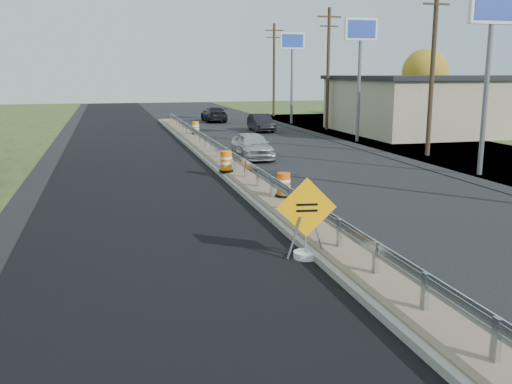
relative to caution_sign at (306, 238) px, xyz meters
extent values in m
plane|color=black|center=(0.90, 6.05, -0.52)|extent=(140.00, 140.00, 0.00)
cube|color=black|center=(-3.50, 16.05, -0.51)|extent=(7.20, 120.00, 0.01)
cube|color=gray|center=(0.90, 14.05, -0.43)|extent=(1.60, 55.00, 0.18)
cube|color=brown|center=(0.90, 14.05, -0.31)|extent=(1.25, 55.00, 0.05)
cube|color=silver|center=(0.90, -5.95, 0.06)|extent=(0.10, 0.15, 0.70)
cube|color=silver|center=(0.90, -3.95, 0.06)|extent=(0.10, 0.15, 0.70)
cube|color=silver|center=(0.90, -1.95, 0.06)|extent=(0.10, 0.15, 0.70)
cube|color=silver|center=(0.90, 0.05, 0.06)|extent=(0.10, 0.15, 0.70)
cube|color=silver|center=(0.90, 2.05, 0.06)|extent=(0.10, 0.15, 0.70)
cube|color=silver|center=(0.90, 4.05, 0.06)|extent=(0.10, 0.15, 0.70)
cube|color=silver|center=(0.90, 6.05, 0.06)|extent=(0.10, 0.15, 0.70)
cube|color=silver|center=(0.90, 8.05, 0.06)|extent=(0.10, 0.15, 0.70)
cube|color=silver|center=(0.90, 10.05, 0.06)|extent=(0.10, 0.15, 0.70)
cube|color=silver|center=(0.90, 12.05, 0.06)|extent=(0.10, 0.15, 0.70)
cube|color=silver|center=(0.90, 14.05, 0.06)|extent=(0.10, 0.15, 0.70)
cube|color=silver|center=(0.90, 16.05, 0.06)|extent=(0.10, 0.15, 0.70)
cube|color=silver|center=(0.90, 18.05, 0.06)|extent=(0.10, 0.15, 0.70)
cube|color=silver|center=(0.90, 20.05, 0.06)|extent=(0.10, 0.15, 0.70)
cube|color=silver|center=(0.90, 22.05, 0.06)|extent=(0.10, 0.15, 0.70)
cube|color=silver|center=(0.90, 24.05, 0.06)|extent=(0.10, 0.15, 0.70)
cube|color=silver|center=(0.90, 26.05, 0.06)|extent=(0.10, 0.15, 0.70)
cube|color=silver|center=(0.90, 28.05, 0.06)|extent=(0.10, 0.15, 0.70)
cube|color=silver|center=(0.90, 30.05, 0.06)|extent=(0.10, 0.15, 0.70)
cube|color=silver|center=(0.90, 32.05, 0.06)|extent=(0.10, 0.15, 0.70)
cube|color=silver|center=(0.90, 34.05, 0.06)|extent=(0.10, 0.15, 0.70)
cube|color=silver|center=(0.90, 36.05, 0.06)|extent=(0.10, 0.15, 0.70)
cube|color=silver|center=(0.90, 38.05, 0.06)|extent=(0.10, 0.15, 0.70)
cube|color=silver|center=(0.90, 15.05, 0.26)|extent=(0.04, 46.00, 0.34)
cube|color=silver|center=(0.90, 15.05, 0.18)|extent=(0.06, 46.00, 0.03)
cube|color=silver|center=(0.90, 15.05, 0.34)|extent=(0.06, 46.00, 0.03)
cube|color=tan|center=(21.90, 26.05, 1.48)|extent=(18.00, 12.00, 4.00)
cube|color=black|center=(21.90, 26.05, 3.60)|extent=(18.50, 12.50, 0.30)
cube|color=black|center=(12.95, 26.05, 1.08)|extent=(0.08, 7.20, 2.20)
cylinder|color=slate|center=(11.40, 9.05, 2.88)|extent=(0.22, 0.22, 6.80)
cube|color=white|center=(11.40, 9.05, 6.68)|extent=(2.20, 0.25, 1.40)
cube|color=#263FB2|center=(11.40, 9.05, 6.68)|extent=(1.90, 0.30, 1.10)
cylinder|color=slate|center=(11.40, 22.05, 2.88)|extent=(0.22, 0.22, 6.80)
cube|color=white|center=(11.40, 22.05, 6.68)|extent=(2.20, 0.25, 1.40)
cube|color=#263FB2|center=(11.40, 22.05, 6.68)|extent=(1.90, 0.30, 1.10)
cylinder|color=slate|center=(11.40, 36.05, 2.88)|extent=(0.22, 0.22, 6.80)
cube|color=white|center=(11.40, 36.05, 6.68)|extent=(2.20, 0.25, 1.40)
cube|color=#263FB2|center=(11.40, 36.05, 6.68)|extent=(1.90, 0.30, 1.10)
cylinder|color=#473523|center=(12.40, 15.05, 4.18)|extent=(0.26, 0.26, 9.40)
cube|color=#473523|center=(12.40, 15.05, 7.48)|extent=(1.50, 0.10, 0.10)
cylinder|color=#473523|center=(12.40, 30.05, 4.18)|extent=(0.26, 0.26, 9.40)
cube|color=#473523|center=(12.40, 30.05, 8.18)|extent=(1.90, 0.12, 0.12)
cube|color=#473523|center=(12.40, 30.05, 7.48)|extent=(1.50, 0.10, 0.10)
cylinder|color=#473523|center=(12.40, 45.05, 4.18)|extent=(0.26, 0.26, 9.40)
cube|color=#473523|center=(12.40, 45.05, 8.18)|extent=(1.90, 0.12, 0.12)
cube|color=#473523|center=(12.40, 45.05, 7.48)|extent=(1.50, 0.10, 0.10)
cylinder|color=#473523|center=(26.90, 40.05, 1.02)|extent=(0.36, 0.36, 3.08)
sphere|color=#B68F27|center=(26.90, 40.05, 4.03)|extent=(4.62, 4.62, 4.62)
cylinder|color=white|center=(0.00, 0.00, -0.43)|extent=(0.61, 0.61, 0.18)
cube|color=slate|center=(-0.31, 0.00, 0.03)|extent=(0.37, 0.10, 1.06)
cube|color=slate|center=(0.31, 0.00, 0.03)|extent=(0.37, 0.10, 1.06)
cube|color=slate|center=(0.00, 0.05, 0.03)|extent=(0.08, 0.27, 1.08)
cube|color=#FFA405|center=(0.00, 0.00, 0.78)|extent=(1.46, 0.25, 1.47)
cube|color=black|center=(0.00, -0.03, 0.85)|extent=(0.52, 0.09, 0.05)
cube|color=black|center=(0.00, -0.03, 0.70)|extent=(0.52, 0.09, 0.05)
cylinder|color=black|center=(1.28, 5.96, -0.25)|extent=(0.57, 0.57, 0.08)
cylinder|color=#DE5E09|center=(1.28, 5.96, 0.15)|extent=(0.46, 0.46, 0.80)
cylinder|color=white|center=(1.28, 5.96, 0.29)|extent=(0.47, 0.47, 0.11)
cylinder|color=white|center=(1.28, 5.96, 0.08)|extent=(0.47, 0.47, 0.11)
cylinder|color=black|center=(0.38, 11.49, -0.24)|extent=(0.62, 0.62, 0.08)
cylinder|color=orange|center=(0.38, 11.49, 0.19)|extent=(0.50, 0.50, 0.87)
cylinder|color=white|center=(0.38, 11.49, 0.33)|extent=(0.51, 0.51, 0.11)
cylinder|color=white|center=(0.38, 11.49, 0.11)|extent=(0.51, 0.51, 0.11)
cylinder|color=black|center=(1.45, 27.30, -0.25)|extent=(0.60, 0.60, 0.08)
cylinder|color=orange|center=(1.45, 27.30, 0.17)|extent=(0.48, 0.48, 0.84)
cylinder|color=white|center=(1.45, 27.30, 0.32)|extent=(0.50, 0.50, 0.11)
cylinder|color=white|center=(1.45, 27.30, 0.09)|extent=(0.50, 0.50, 0.11)
cylinder|color=black|center=(8.16, 33.44, -0.48)|extent=(0.54, 0.54, 0.07)
cylinder|color=orange|center=(8.16, 33.44, -0.10)|extent=(0.43, 0.43, 0.76)
cylinder|color=white|center=(8.16, 33.44, 0.02)|extent=(0.45, 0.45, 0.10)
cylinder|color=white|center=(8.16, 33.44, -0.17)|extent=(0.45, 0.45, 0.10)
imported|color=silver|center=(2.84, 16.49, 0.18)|extent=(1.70, 4.12, 1.40)
imported|color=black|center=(7.04, 30.29, 0.16)|extent=(1.56, 4.15, 1.35)
imported|color=black|center=(5.11, 39.99, 0.18)|extent=(2.05, 4.85, 1.40)
camera|label=1|loc=(-4.57, -12.67, 3.98)|focal=40.00mm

